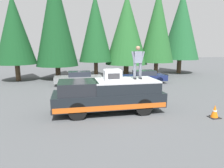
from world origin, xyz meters
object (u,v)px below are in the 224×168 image
parked_car_navy (143,77)px  parked_car_grey (79,78)px  pickup_truck (108,95)px  person_on_truck_bed (138,62)px  traffic_cone (215,112)px  compressor_unit (113,75)px

parked_car_navy → parked_car_grey: same height
pickup_truck → person_on_truck_bed: 2.28m
person_on_truck_bed → traffic_cone: person_on_truck_bed is taller
person_on_truck_bed → parked_car_navy: (7.42, -3.13, -1.97)m
person_on_truck_bed → traffic_cone: (-1.94, -3.19, -2.26)m
person_on_truck_bed → compressor_unit: bearing=98.2°
parked_car_grey → traffic_cone: 11.43m
compressor_unit → parked_car_navy: (7.62, -4.49, -1.35)m
compressor_unit → person_on_truck_bed: bearing=-81.8°
traffic_cone → pickup_truck: bearing=68.2°
parked_car_navy → traffic_cone: (-9.36, -0.06, -0.29)m
compressor_unit → parked_car_grey: (8.05, 1.33, -1.35)m
compressor_unit → parked_car_grey: size_ratio=0.20×
pickup_truck → parked_car_grey: (7.90, 1.15, -0.29)m
pickup_truck → traffic_cone: pickup_truck is taller
pickup_truck → person_on_truck_bed: (0.04, -1.54, 1.68)m
pickup_truck → parked_car_grey: pickup_truck is taller
parked_car_navy → parked_car_grey: 5.84m
traffic_cone → person_on_truck_bed: bearing=58.8°
compressor_unit → parked_car_navy: size_ratio=0.20×
traffic_cone → parked_car_grey: bearing=31.0°
pickup_truck → parked_car_navy: size_ratio=1.35×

